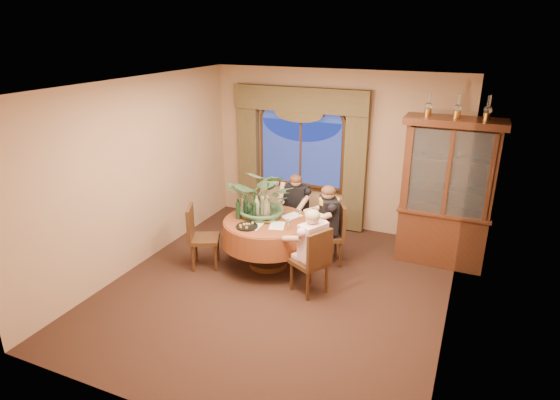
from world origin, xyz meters
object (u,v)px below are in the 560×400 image
at_px(person_back, 296,209).
at_px(stoneware_vase, 265,206).
at_px(oil_lamp_center, 458,106).
at_px(person_pink, 313,252).
at_px(wine_bottle_5, 254,209).
at_px(centerpiece_plant, 264,174).
at_px(oil_lamp_right, 488,108).
at_px(wine_bottle_2, 257,206).
at_px(wine_bottle_1, 256,202).
at_px(wine_bottle_4, 246,206).
at_px(wine_bottle_0, 244,204).
at_px(china_cabinet, 446,194).
at_px(oil_lamp_left, 429,104).
at_px(chair_right, 309,260).
at_px(wine_bottle_3, 238,208).
at_px(dining_table, 268,243).
at_px(olive_bowl, 267,221).
at_px(chair_back, 292,213).
at_px(chair_back_right, 328,234).
at_px(chair_front_left, 205,237).
at_px(person_scarf, 328,225).

height_order(person_back, stoneware_vase, person_back).
height_order(oil_lamp_center, person_pink, oil_lamp_center).
bearing_deg(wine_bottle_5, centerpiece_plant, 70.61).
xyz_separation_m(person_pink, stoneware_vase, (-0.98, 0.60, 0.29)).
bearing_deg(oil_lamp_right, centerpiece_plant, -160.64).
bearing_deg(oil_lamp_right, wine_bottle_2, -159.78).
distance_m(wine_bottle_1, wine_bottle_4, 0.22).
xyz_separation_m(wine_bottle_0, wine_bottle_5, (0.24, -0.13, 0.00)).
distance_m(china_cabinet, oil_lamp_left, 1.35).
relative_size(chair_right, wine_bottle_3, 2.91).
bearing_deg(person_pink, dining_table, 90.00).
relative_size(oil_lamp_center, person_back, 0.28).
bearing_deg(chair_right, wine_bottle_4, 97.31).
relative_size(china_cabinet, wine_bottle_1, 6.82).
distance_m(chair_right, centerpiece_plant, 1.47).
xyz_separation_m(dining_table, person_pink, (0.87, -0.44, 0.23)).
relative_size(oil_lamp_right, olive_bowl, 2.26).
height_order(chair_right, wine_bottle_1, wine_bottle_1).
xyz_separation_m(dining_table, person_back, (0.08, 0.94, 0.23)).
bearing_deg(chair_back, oil_lamp_center, -177.92).
xyz_separation_m(china_cabinet, wine_bottle_2, (-2.60, -1.10, -0.21)).
bearing_deg(wine_bottle_2, oil_lamp_right, 20.22).
relative_size(wine_bottle_2, wine_bottle_5, 1.00).
bearing_deg(oil_lamp_center, wine_bottle_3, -155.26).
relative_size(person_back, centerpiece_plant, 1.02).
xyz_separation_m(dining_table, wine_bottle_1, (-0.31, 0.22, 0.54)).
xyz_separation_m(oil_lamp_right, centerpiece_plant, (-2.90, -1.02, -1.01)).
bearing_deg(wine_bottle_2, wine_bottle_4, -161.53).
bearing_deg(oil_lamp_right, olive_bowl, -155.45).
relative_size(dining_table, stoneware_vase, 4.73).
height_order(wine_bottle_1, wine_bottle_5, same).
bearing_deg(wine_bottle_2, stoneware_vase, 42.55).
xyz_separation_m(oil_lamp_left, wine_bottle_4, (-2.37, -1.15, -1.51)).
distance_m(oil_lamp_center, centerpiece_plant, 2.89).
bearing_deg(wine_bottle_4, chair_back, 70.93).
distance_m(oil_lamp_center, person_pink, 2.86).
xyz_separation_m(stoneware_vase, wine_bottle_5, (-0.08, -0.22, 0.02)).
distance_m(oil_lamp_right, chair_back_right, 2.86).
height_order(oil_lamp_center, chair_right, oil_lamp_center).
relative_size(china_cabinet, centerpiece_plant, 1.91).
height_order(chair_back_right, wine_bottle_5, wine_bottle_5).
relative_size(oil_lamp_left, wine_bottle_4, 1.03).
height_order(oil_lamp_center, chair_back, oil_lamp_center).
bearing_deg(stoneware_vase, china_cabinet, 21.98).
height_order(chair_front_left, centerpiece_plant, centerpiece_plant).
distance_m(chair_back, person_back, 0.19).
distance_m(person_scarf, centerpiece_plant, 1.24).
distance_m(stoneware_vase, wine_bottle_5, 0.24).
bearing_deg(stoneware_vase, oil_lamp_right, 19.24).
bearing_deg(person_scarf, chair_front_left, 87.79).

